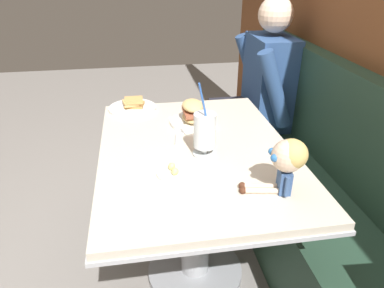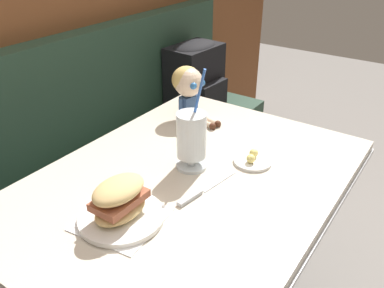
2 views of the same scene
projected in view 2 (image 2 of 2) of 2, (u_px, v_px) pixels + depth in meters
name	position (u px, v px, depth m)	size (l,w,h in m)	color
booth_bench	(67.00, 212.00, 1.72)	(2.60, 0.48, 1.00)	#233D2D
diner_table	(188.00, 229.00, 1.30)	(1.11, 0.81, 0.74)	beige
milkshake_glass	(192.00, 138.00, 1.21)	(0.10, 0.10, 0.31)	silver
sandwich_plate	(120.00, 205.00, 1.01)	(0.22, 0.22, 0.12)	white
butter_saucer	(253.00, 160.00, 1.27)	(0.12, 0.12, 0.04)	white
butter_knife	(198.00, 193.00, 1.13)	(0.24, 0.05, 0.01)	silver
seated_doll	(188.00, 85.00, 1.52)	(0.13, 0.23, 0.20)	#385689
backpack	(196.00, 77.00, 2.21)	(0.31, 0.26, 0.41)	black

